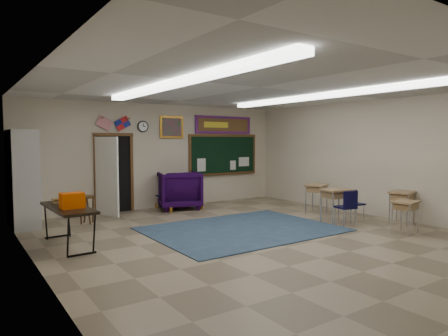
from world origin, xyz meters
TOP-DOWN VIEW (x-y plane):
  - floor at (0.00, 0.00)m, footprint 9.00×9.00m
  - back_wall at (0.00, 4.50)m, footprint 8.00×0.04m
  - left_wall at (-4.00, 0.00)m, footprint 0.04×9.00m
  - right_wall at (4.00, 0.00)m, footprint 0.04×9.00m
  - ceiling at (0.00, 0.00)m, footprint 8.00×9.00m
  - area_rug at (0.20, 0.80)m, footprint 4.00×3.00m
  - fluorescent_strips at (0.00, 0.00)m, footprint 3.86×6.00m
  - doorway at (-1.50, 4.35)m, footprint 1.10×0.89m
  - chalkboard at (2.20, 4.46)m, footprint 2.55×0.14m
  - bulletin_board at (2.20, 4.47)m, footprint 2.10×0.05m
  - framed_art_print at (0.35, 4.47)m, footprint 0.75×0.05m
  - wall_clock at (-0.55, 4.47)m, footprint 0.32×0.05m
  - wall_flags at (-1.40, 4.44)m, footprint 1.16×0.06m
  - storage_cabinet at (-3.71, 3.85)m, footprint 0.59×1.25m
  - wingback_armchair at (0.32, 3.99)m, footprint 1.44×1.46m
  - student_chair_reading at (-0.07, 4.13)m, footprint 0.52×0.52m
  - student_chair_desk_a at (2.37, -0.23)m, footprint 0.49×0.49m
  - student_chair_desk_b at (3.30, 0.18)m, footprint 0.40×0.40m
  - student_desk_front_left at (2.44, 0.09)m, footprint 0.73×0.59m
  - student_desk_front_right at (2.98, 1.20)m, footprint 0.81×0.73m
  - student_desk_back_left at (2.80, -1.43)m, footprint 0.65×0.53m
  - student_desk_back_right at (3.65, -0.83)m, footprint 0.75×0.64m
  - folding_table at (-3.28, 1.55)m, footprint 0.66×1.81m
  - wooden_stool at (-2.44, 3.37)m, footprint 0.37×0.37m

SIDE VIEW (x-z plane):
  - floor at x=0.00m, z-range 0.00..0.00m
  - area_rug at x=0.20m, z-range 0.00..0.02m
  - wooden_stool at x=-2.44m, z-range 0.01..0.67m
  - student_chair_desk_b at x=3.30m, z-range 0.00..0.70m
  - student_chair_reading at x=-0.07m, z-range 0.00..0.76m
  - student_desk_back_left at x=2.80m, z-range 0.04..0.74m
  - folding_table at x=-3.28m, z-range -0.10..0.91m
  - student_chair_desk_a at x=2.37m, z-range 0.00..0.83m
  - student_desk_back_right at x=3.65m, z-range 0.05..0.82m
  - student_desk_front_right at x=2.98m, z-range 0.05..0.84m
  - student_desk_front_left at x=2.44m, z-range 0.05..0.86m
  - wingback_armchair at x=0.32m, z-range 0.00..1.07m
  - doorway at x=-1.50m, z-range -0.02..2.14m
  - storage_cabinet at x=-3.71m, z-range 0.00..2.20m
  - chalkboard at x=2.20m, z-range 0.81..2.11m
  - back_wall at x=0.00m, z-range 0.00..3.00m
  - left_wall at x=-4.00m, z-range 0.00..3.00m
  - right_wall at x=4.00m, z-range 0.00..3.00m
  - framed_art_print at x=0.35m, z-range 2.02..2.67m
  - wall_clock at x=-0.55m, z-range 2.19..2.51m
  - bulletin_board at x=2.20m, z-range 2.18..2.73m
  - wall_flags at x=-1.40m, z-range 2.13..2.83m
  - fluorescent_strips at x=0.00m, z-range 2.89..2.99m
  - ceiling at x=0.00m, z-range 2.98..3.02m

